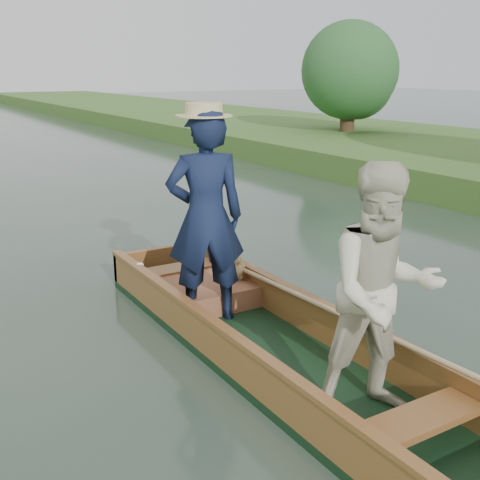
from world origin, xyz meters
TOP-DOWN VIEW (x-y plane):
  - ground at (0.00, 0.00)m, footprint 120.00×120.00m
  - trees_far at (2.06, 5.55)m, footprint 22.18×12.36m
  - punt at (0.01, -0.06)m, footprint 1.19×5.00m

SIDE VIEW (x-z plane):
  - ground at x=0.00m, z-range 0.00..0.00m
  - punt at x=0.01m, z-range -0.34..1.80m
  - trees_far at x=2.06m, z-range 0.22..4.83m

